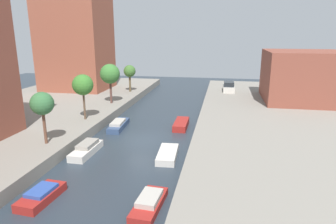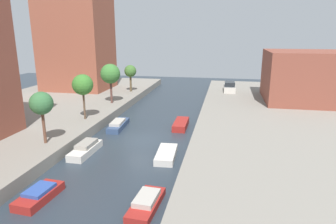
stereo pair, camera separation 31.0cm
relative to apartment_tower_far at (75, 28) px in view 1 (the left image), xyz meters
name	(u,v)px [view 1 (the left image)]	position (x,y,z in m)	size (l,w,h in m)	color
ground_plane	(141,140)	(16.00, -19.34, -10.73)	(84.00, 84.00, 0.00)	#28333D
quay_left	(2,126)	(1.00, -19.34, -10.23)	(20.00, 64.00, 1.00)	gray
quay_right	(308,146)	(31.00, -19.34, -10.23)	(20.00, 64.00, 1.00)	gray
apartment_tower_far	(75,28)	(0.00, 0.00, 0.00)	(10.00, 8.38, 19.47)	brown
low_block_right	(303,76)	(34.00, -2.93, -6.41)	(10.00, 10.37, 6.65)	brown
street_tree_1	(42,104)	(9.11, -24.14, -6.35)	(1.89, 1.89, 4.38)	brown
street_tree_2	(83,85)	(9.11, -16.82, -6.04)	(2.18, 2.18, 4.82)	brown
street_tree_3	(110,74)	(9.11, -9.11, -5.91)	(2.54, 2.54, 5.13)	brown
street_tree_4	(130,72)	(9.11, -0.93, -6.60)	(1.85, 1.85, 4.13)	brown
parked_car	(229,87)	(24.36, 2.11, -9.09)	(1.85, 4.14, 1.55)	beige
moored_boat_left_1	(41,195)	(12.84, -30.77, -10.40)	(1.69, 3.37, 0.77)	maroon
moored_boat_left_2	(87,149)	(12.33, -23.40, -10.33)	(1.42, 4.08, 0.96)	beige
moored_boat_left_3	(118,125)	(12.59, -16.18, -10.37)	(1.59, 4.58, 0.84)	#33476B
moored_boat_right_1	(149,203)	(19.54, -30.33, -10.42)	(1.61, 3.73, 0.76)	maroon
moored_boat_right_2	(168,154)	(19.25, -22.93, -10.46)	(1.72, 3.86, 0.54)	beige
moored_boat_right_3	(181,124)	(19.20, -14.67, -10.39)	(1.43, 3.98, 0.69)	maroon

